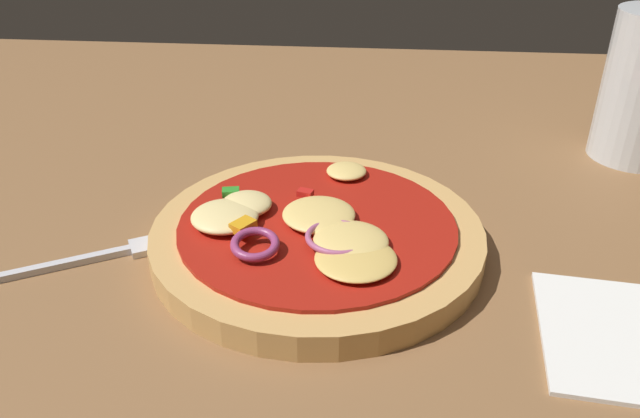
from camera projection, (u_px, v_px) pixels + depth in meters
dining_table at (341, 260)px, 0.46m from camera, size 1.45×1.00×0.03m
pizza at (316, 234)px, 0.43m from camera, size 0.23×0.23×0.03m
fork at (101, 256)px, 0.43m from camera, size 0.15×0.09×0.01m
napkin at (637, 339)px, 0.36m from camera, size 0.12×0.12×0.00m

